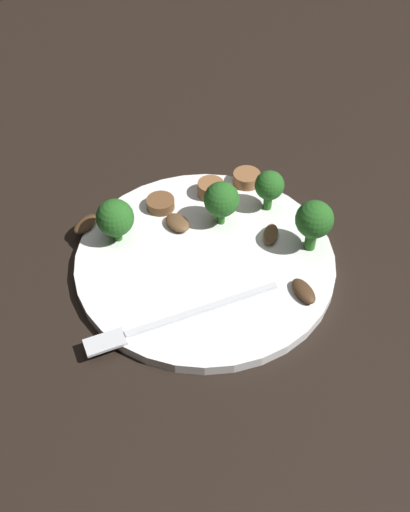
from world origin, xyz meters
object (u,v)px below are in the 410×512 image
Objects in this scene: sausage_slice_0 at (247,178)px; sausage_slice_2 at (163,203)px; fork at (170,321)px; sausage_slice_1 at (211,189)px; broccoli_floret_1 at (269,186)px; mushroom_2 at (180,221)px; broccoli_floret_3 at (221,200)px; mushroom_0 at (271,234)px; mushroom_3 at (85,224)px; broccoli_floret_0 at (314,221)px; mushroom_1 at (304,291)px; plate at (205,260)px; broccoli_floret_2 at (115,218)px.

sausage_slice_0 is 0.10m from sausage_slice_2.
sausage_slice_1 is at bearing -124.96° from fork.
mushroom_2 is (0.09, -0.03, -0.02)m from broccoli_floret_1.
broccoli_floret_3 reaches higher than mushroom_0.
mushroom_3 is at bearing -75.57° from fork.
broccoli_floret_0 is 0.07m from mushroom_1.
plate is 0.06m from broccoli_floret_3.
broccoli_floret_0 reaches higher than fork.
sausage_slice_1 is at bearing -73.05° from broccoli_floret_0.
broccoli_floret_3 reaches higher than mushroom_2.
sausage_slice_1 is 0.05m from sausage_slice_2.
sausage_slice_2 is (0.04, -0.05, -0.02)m from broccoli_floret_3.
broccoli_floret_0 is at bearing -168.41° from fork.
broccoli_floret_2 is 1.57× the size of mushroom_2.
sausage_slice_2 is 0.03m from mushroom_2.
plate is at bearing -134.00° from fork.
sausage_slice_0 is at bearing 169.94° from sausage_slice_2.
mushroom_1 is at bearing 71.92° from sausage_slice_0.
fork is at bearing 84.90° from broccoli_floret_2.
broccoli_floret_2 is at bearing 120.93° from mushroom_3.
mushroom_0 is (-0.14, -0.03, 0.00)m from fork.
broccoli_floret_0 is at bearing 153.07° from plate.
broccoli_floret_2 is at bearing 2.39° from sausage_slice_1.
broccoli_floret_0 is (-0.09, 0.05, 0.04)m from plate.
sausage_slice_1 is 0.89× the size of mushroom_1.
broccoli_floret_1 is at bearing 170.37° from broccoli_floret_3.
broccoli_floret_1 reaches higher than mushroom_3.
broccoli_floret_3 reaches higher than sausage_slice_0.
broccoli_floret_1 reaches higher than mushroom_1.
broccoli_floret_1 is 0.05m from mushroom_0.
plate is 0.08m from sausage_slice_2.
broccoli_floret_3 is (-0.04, -0.03, 0.04)m from plate.
broccoli_floret_3 reaches higher than mushroom_3.
mushroom_3 is (0.13, -0.19, 0.00)m from mushroom_1.
broccoli_floret_0 is at bearing 106.95° from sausage_slice_1.
broccoli_floret_3 is 0.14m from mushroom_3.
mushroom_1 is at bearing 124.29° from broccoli_floret_2.
broccoli_floret_0 is 1.89× the size of sausage_slice_2.
sausage_slice_2 is at bearing -34.55° from broccoli_floret_1.
plate is 5.19× the size of broccoli_floret_3.
mushroom_2 is (0.09, -0.10, -0.03)m from broccoli_floret_0.
sausage_slice_0 is at bearing 172.70° from sausage_slice_1.
broccoli_floret_1 is at bearing 155.33° from mushroom_3.
plate is 8.94× the size of sausage_slice_1.
broccoli_floret_1 is 1.62× the size of mushroom_0.
mushroom_0 is 0.90× the size of mushroom_1.
broccoli_floret_2 is 1.57× the size of sausage_slice_0.
fork is at bearing 23.53° from broccoli_floret_1.
mushroom_2 is (0.05, 0.02, -0.00)m from sausage_slice_1.
sausage_slice_0 is (-0.06, -0.04, -0.02)m from broccoli_floret_3.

